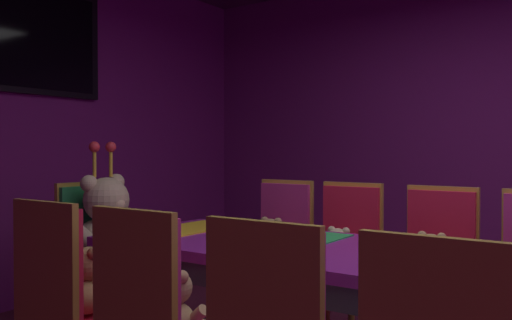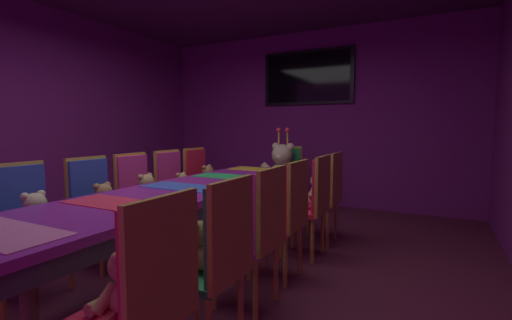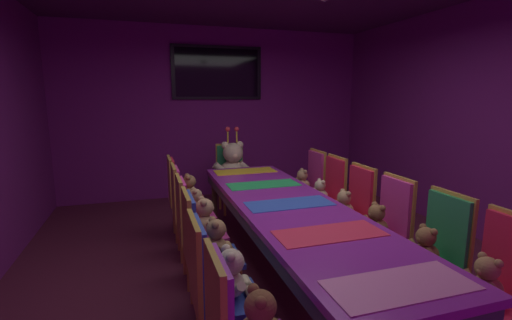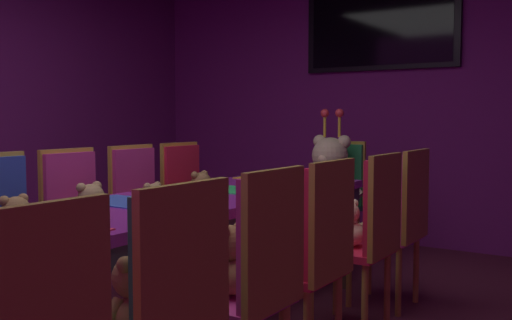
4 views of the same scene
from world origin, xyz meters
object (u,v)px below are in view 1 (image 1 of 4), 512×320
at_px(teddy_right_4, 337,252).
at_px(teddy_right_3, 430,262).
at_px(chair_right_3, 438,255).
at_px(chair_left_5, 61,291).
at_px(banquet_table, 441,280).
at_px(throne_chair, 91,242).
at_px(king_teddy_bear, 107,226).
at_px(teddy_left_4, 176,308).
at_px(teddy_left_5, 90,285).
at_px(chair_right_4, 347,244).
at_px(wall_tv, 14,34).
at_px(chair_left_4, 149,312).
at_px(teddy_right_5, 270,242).
at_px(chair_right_5, 281,237).

bearing_deg(teddy_right_4, teddy_right_3, 86.96).
bearing_deg(chair_right_3, teddy_right_3, -0.00).
bearing_deg(chair_left_5, banquet_table, -57.47).
distance_m(throne_chair, king_teddy_bear, 0.20).
bearing_deg(chair_right_3, teddy_left_4, -20.00).
distance_m(teddy_right_4, king_teddy_bear, 1.45).
relative_size(teddy_left_4, teddy_left_5, 0.88).
distance_m(teddy_left_5, chair_right_4, 1.67).
distance_m(teddy_left_5, wall_tv, 2.40).
xyz_separation_m(chair_left_4, teddy_right_5, (1.59, 0.51, -0.02)).
distance_m(banquet_table, chair_left_5, 1.60).
xyz_separation_m(teddy_right_3, wall_tv, (-0.70, 2.85, 1.47)).
bearing_deg(teddy_right_5, king_teddy_bear, -45.72).
relative_size(teddy_left_5, teddy_right_3, 1.10).
height_order(banquet_table, teddy_right_5, same).
bearing_deg(teddy_left_5, teddy_right_4, -19.51).
height_order(chair_right_5, throne_chair, same).
distance_m(banquet_table, chair_right_3, 0.88).
height_order(teddy_right_3, chair_right_4, chair_right_4).
relative_size(throne_chair, king_teddy_bear, 1.25).
relative_size(chair_left_4, teddy_right_3, 3.26).
bearing_deg(chair_left_5, chair_right_5, -0.45).
bearing_deg(chair_right_5, banquet_table, 56.64).
bearing_deg(chair_left_5, teddy_right_4, -17.84).
height_order(chair_left_4, chair_right_3, same).
bearing_deg(chair_right_4, king_teddy_bear, -55.02).
bearing_deg(chair_left_5, king_teddy_bear, 40.68).
distance_m(banquet_table, wall_tv, 3.40).
height_order(chair_left_5, chair_right_3, same).
distance_m(teddy_left_5, chair_right_3, 1.90).
bearing_deg(teddy_right_5, wall_tv, -67.60).
bearing_deg(chair_left_5, chair_left_4, -89.51).
height_order(chair_left_4, king_teddy_bear, king_teddy_bear).
distance_m(chair_left_4, teddy_right_5, 1.67).
relative_size(chair_right_3, teddy_right_4, 3.54).
bearing_deg(teddy_right_3, teddy_right_4, -93.04).
relative_size(chair_left_4, throne_chair, 1.00).
relative_size(teddy_left_4, teddy_right_5, 0.96).
xyz_separation_m(chair_left_4, wall_tv, (0.85, 2.29, 1.45)).
bearing_deg(chair_right_5, teddy_right_3, 80.75).
distance_m(teddy_right_5, king_teddy_bear, 1.06).
relative_size(chair_left_4, teddy_left_5, 2.97).
distance_m(banquet_table, teddy_right_4, 1.11).
relative_size(banquet_table, king_teddy_bear, 4.31).
distance_m(chair_left_5, teddy_left_5, 0.15).
bearing_deg(teddy_right_3, chair_left_4, -20.01).
relative_size(banquet_table, teddy_left_4, 11.69).
xyz_separation_m(teddy_right_4, teddy_right_5, (0.00, 0.50, 0.01)).
bearing_deg(wall_tv, teddy_left_5, -111.98).
distance_m(teddy_right_3, king_teddy_bear, 1.96).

